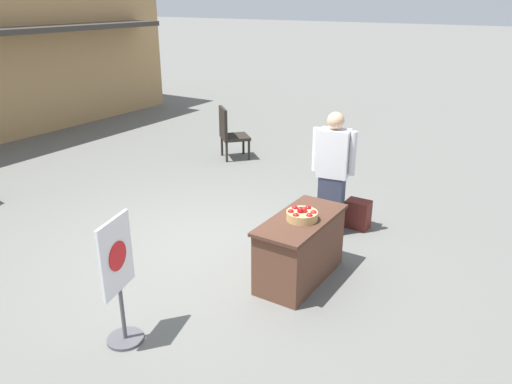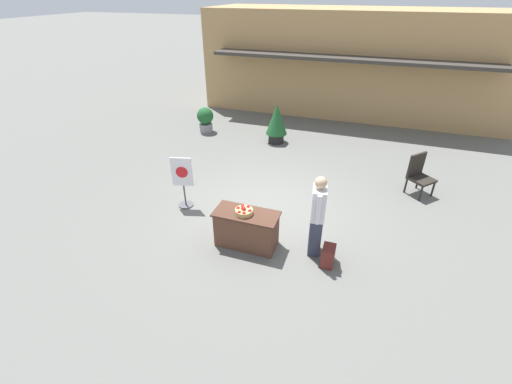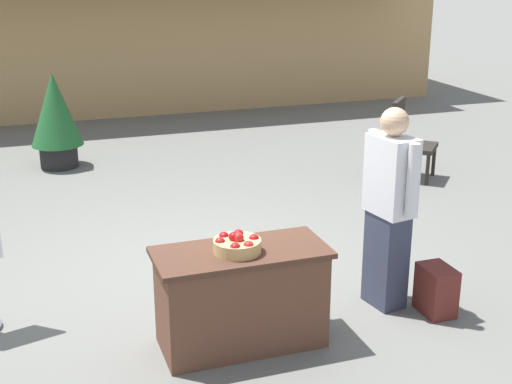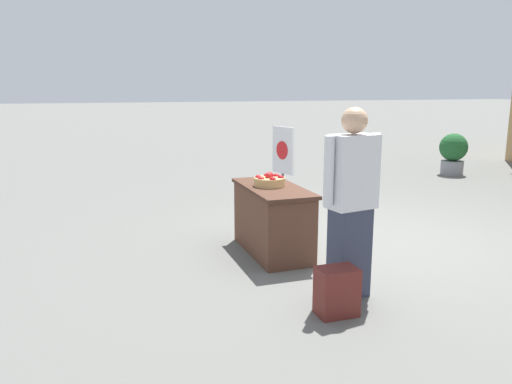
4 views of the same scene
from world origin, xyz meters
name	(u,v)px [view 2 (image 2 of 4)]	position (x,y,z in m)	size (l,w,h in m)	color
ground_plane	(268,209)	(0.00, 0.00, 0.00)	(120.00, 120.00, 0.00)	slate
storefront_building	(353,62)	(0.91, 8.95, 2.00)	(12.03, 4.61, 3.99)	tan
display_table	(247,229)	(-0.02, -1.40, 0.40)	(1.33, 0.61, 0.79)	brown
apple_basket	(244,211)	(-0.06, -1.43, 0.86)	(0.36, 0.36, 0.16)	tan
person_visitor	(317,216)	(1.36, -1.16, 0.90)	(0.33, 0.60, 1.75)	#33384C
backpack	(328,256)	(1.69, -1.45, 0.21)	(0.24, 0.34, 0.42)	maroon
poster_board	(183,181)	(-1.99, -0.50, 0.69)	(0.50, 0.36, 1.31)	#4C4C51
patio_chair	(419,173)	(3.44, 2.07, 0.58)	(0.78, 0.78, 1.07)	#28231E
potted_plant_far_left	(277,122)	(-0.99, 4.14, 0.74)	(0.73, 0.73, 1.36)	black
potted_plant_far_right	(205,119)	(-3.77, 4.27, 0.50)	(0.61, 0.61, 0.91)	gray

